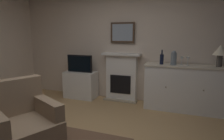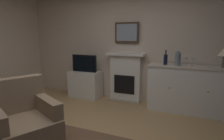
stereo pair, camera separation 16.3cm
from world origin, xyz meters
TOP-DOWN VIEW (x-y plane):
  - wall_rear at (0.00, 2.25)m, footprint 5.50×0.06m
  - fireplace_unit at (-0.11, 2.12)m, footprint 0.87×0.30m
  - framed_picture at (-0.11, 2.17)m, footprint 0.55×0.04m
  - sideboard_cabinet at (1.25, 1.95)m, footprint 1.55×0.49m
  - wine_bottle at (0.80, 1.91)m, footprint 0.08×0.08m
  - wine_glass_left at (1.17, 1.94)m, footprint 0.07×0.07m
  - wine_glass_center at (1.28, 1.94)m, footprint 0.07×0.07m
  - vase_decorative at (1.02, 1.90)m, footprint 0.11×0.11m
  - tv_cabinet at (-1.08, 1.96)m, footprint 0.75×0.42m
  - tv_set at (-1.08, 1.94)m, footprint 0.62×0.07m
  - potted_plant_fern at (-2.06, 0.49)m, footprint 0.30×0.30m
  - armchair at (-0.74, -0.23)m, footprint 1.06×1.04m

SIDE VIEW (x-z plane):
  - potted_plant_fern at x=-2.06m, z-range 0.04..0.47m
  - tv_cabinet at x=-1.08m, z-range 0.00..0.63m
  - armchair at x=-0.74m, z-range -0.08..0.84m
  - sideboard_cabinet at x=1.25m, z-range 0.00..0.92m
  - fireplace_unit at x=-0.11m, z-range 0.00..1.10m
  - tv_set at x=-1.08m, z-range 0.63..1.03m
  - wine_bottle at x=0.80m, z-range 0.88..1.17m
  - wine_glass_left at x=1.17m, z-range 0.96..1.12m
  - wine_glass_center at x=1.28m, z-range 0.96..1.12m
  - vase_decorative at x=1.02m, z-range 0.92..1.20m
  - wall_rear at x=0.00m, z-range 0.00..2.86m
  - framed_picture at x=-0.11m, z-range 1.33..1.78m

